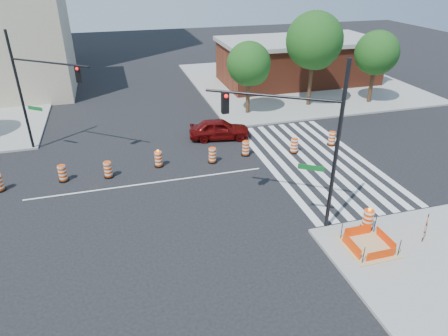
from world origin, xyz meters
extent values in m
plane|color=black|center=(0.00, 0.00, 0.00)|extent=(120.00, 120.00, 0.00)
cube|color=gray|center=(18.00, 18.00, 0.07)|extent=(22.00, 22.00, 0.15)
cube|color=silver|center=(7.80, 0.00, 0.01)|extent=(0.45, 13.50, 0.01)
cube|color=silver|center=(8.70, 0.00, 0.01)|extent=(0.45, 13.50, 0.01)
cube|color=silver|center=(9.60, 0.00, 0.01)|extent=(0.45, 13.50, 0.01)
cube|color=silver|center=(10.50, 0.00, 0.01)|extent=(0.45, 13.50, 0.01)
cube|color=silver|center=(11.40, 0.00, 0.01)|extent=(0.45, 13.50, 0.01)
cube|color=silver|center=(12.30, 0.00, 0.01)|extent=(0.45, 13.50, 0.01)
cube|color=silver|center=(13.20, 0.00, 0.01)|extent=(0.45, 13.50, 0.01)
cube|color=silver|center=(14.10, 0.00, 0.01)|extent=(0.45, 13.50, 0.01)
cube|color=silver|center=(0.00, 0.00, 0.01)|extent=(14.00, 0.12, 0.01)
cube|color=tan|center=(9.00, -9.00, 0.17)|extent=(2.20, 2.20, 0.05)
cube|color=#FA3B05|center=(9.00, -9.90, 0.43)|extent=(1.44, 0.02, 0.55)
cube|color=#FA3B05|center=(9.00, -8.10, 0.43)|extent=(1.44, 0.02, 0.55)
cube|color=#FA3B05|center=(8.10, -9.00, 0.43)|extent=(0.02, 1.44, 0.55)
cube|color=#FA3B05|center=(9.90, -9.00, 0.43)|extent=(0.02, 1.44, 0.55)
cylinder|color=black|center=(8.10, -9.90, 0.60)|extent=(0.04, 0.04, 0.90)
cylinder|color=black|center=(9.90, -9.90, 0.60)|extent=(0.04, 0.04, 0.90)
cylinder|color=black|center=(8.10, -8.10, 0.60)|extent=(0.04, 0.04, 0.90)
cylinder|color=black|center=(9.90, -8.10, 0.60)|extent=(0.04, 0.04, 0.90)
cube|color=maroon|center=(18.00, 18.00, 2.10)|extent=(16.00, 8.00, 4.20)
cube|color=gray|center=(18.00, 18.00, 4.40)|extent=(16.50, 8.50, 0.40)
imported|color=#550707|center=(5.85, 5.39, 0.76)|extent=(4.68, 2.51, 1.51)
cylinder|color=black|center=(7.98, -6.92, 4.26)|extent=(0.18, 0.18, 8.22)
cylinder|color=black|center=(5.38, -5.26, 6.52)|extent=(5.26, 3.42, 0.12)
cube|color=black|center=(3.56, -4.10, 6.01)|extent=(0.33, 0.29, 1.03)
sphere|color=#FF0C0C|center=(3.56, -4.28, 6.37)|extent=(0.18, 0.18, 0.18)
cube|color=#0C591E|center=(7.11, -6.37, 3.23)|extent=(1.06, 0.70, 0.26)
cylinder|color=black|center=(-7.30, 7.17, 4.12)|extent=(0.18, 0.18, 7.95)
cylinder|color=black|center=(-4.93, 5.36, 6.31)|extent=(4.81, 3.71, 0.12)
cube|color=black|center=(-3.27, 4.10, 5.81)|extent=(0.32, 0.28, 0.99)
sphere|color=#FF0C0C|center=(-3.27, 3.92, 6.16)|extent=(0.18, 0.18, 0.18)
cube|color=#0C591E|center=(-6.51, 6.57, 3.13)|extent=(0.97, 0.76, 0.25)
cylinder|color=black|center=(9.73, -7.73, 0.20)|extent=(0.62, 0.62, 0.10)
cylinder|color=#E84104|center=(9.73, -7.73, 0.72)|extent=(0.50, 0.50, 0.99)
sphere|color=#FF990C|center=(9.73, -7.73, 1.29)|extent=(0.17, 0.17, 0.17)
cube|color=#E84104|center=(11.96, -9.05, 0.91)|extent=(0.69, 0.67, 0.30)
cube|color=#E84104|center=(11.96, -9.05, 0.56)|extent=(0.69, 0.67, 0.24)
cylinder|color=black|center=(11.66, -9.34, 0.69)|extent=(0.04, 0.04, 1.09)
cylinder|color=black|center=(12.25, -8.77, 0.69)|extent=(0.04, 0.04, 1.09)
cylinder|color=#382314|center=(9.60, 9.90, 1.93)|extent=(0.34, 0.34, 3.86)
sphere|color=#194513|center=(9.60, 9.90, 4.34)|extent=(3.62, 3.62, 3.62)
sphere|color=#194513|center=(10.13, 10.22, 3.74)|extent=(2.65, 2.65, 2.65)
sphere|color=#194513|center=(9.18, 9.69, 3.98)|extent=(2.41, 2.41, 2.41)
cylinder|color=#382314|center=(15.62, 10.42, 2.58)|extent=(0.32, 0.32, 5.17)
sphere|color=#194513|center=(15.62, 10.42, 5.82)|extent=(4.85, 4.85, 4.85)
sphere|color=#194513|center=(16.12, 10.71, 5.01)|extent=(3.55, 3.55, 3.55)
sphere|color=#194513|center=(15.23, 10.22, 5.33)|extent=(3.23, 3.23, 3.23)
cylinder|color=#382314|center=(21.45, 9.64, 2.05)|extent=(0.35, 0.35, 4.11)
sphere|color=#194513|center=(21.45, 9.64, 4.62)|extent=(3.85, 3.85, 3.85)
sphere|color=#194513|center=(21.99, 9.96, 3.98)|extent=(2.82, 2.82, 2.82)
sphere|color=#194513|center=(21.01, 9.42, 4.24)|extent=(2.57, 2.57, 2.57)
cylinder|color=black|center=(-8.38, 1.49, 0.05)|extent=(0.60, 0.60, 0.10)
cylinder|color=black|center=(-4.92, 1.71, 0.05)|extent=(0.60, 0.60, 0.10)
cylinder|color=#E84104|center=(-4.92, 1.71, 0.55)|extent=(0.48, 0.48, 0.95)
cylinder|color=black|center=(-2.28, 1.46, 0.05)|extent=(0.60, 0.60, 0.10)
cylinder|color=#E84104|center=(-2.28, 1.46, 0.55)|extent=(0.48, 0.48, 0.95)
cylinder|color=black|center=(0.88, 2.08, 0.05)|extent=(0.60, 0.60, 0.10)
cylinder|color=#E84104|center=(0.88, 2.08, 0.55)|extent=(0.48, 0.48, 0.95)
sphere|color=#FF990C|center=(0.88, 2.08, 1.10)|extent=(0.16, 0.16, 0.16)
cylinder|color=black|center=(4.36, 1.67, 0.05)|extent=(0.60, 0.60, 0.10)
cylinder|color=#E84104|center=(4.36, 1.67, 0.55)|extent=(0.48, 0.48, 0.95)
cylinder|color=black|center=(6.81, 2.10, 0.05)|extent=(0.60, 0.60, 0.10)
cylinder|color=#E84104|center=(6.81, 2.10, 0.55)|extent=(0.48, 0.48, 0.95)
cylinder|color=black|center=(10.15, 1.58, 0.05)|extent=(0.60, 0.60, 0.10)
cylinder|color=#E84104|center=(10.15, 1.58, 0.55)|extent=(0.48, 0.48, 0.95)
cylinder|color=black|center=(13.29, 2.01, 0.05)|extent=(0.60, 0.60, 0.10)
cylinder|color=#E84104|center=(13.29, 2.01, 0.55)|extent=(0.48, 0.48, 0.95)
camera|label=1|loc=(-1.35, -21.19, 11.86)|focal=32.00mm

